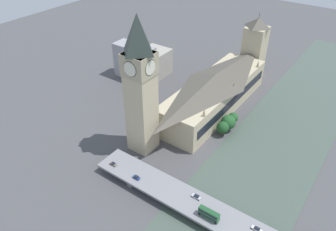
{
  "coord_description": "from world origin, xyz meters",
  "views": [
    {
      "loc": [
        -68.27,
        167.2,
        126.28
      ],
      "look_at": [
        22.72,
        39.67,
        17.79
      ],
      "focal_mm": 35.0,
      "sensor_mm": 36.0,
      "label": 1
    }
  ],
  "objects_px": {
    "road_bridge": "(222,219)",
    "clock_tower": "(140,84)",
    "parliament_hall": "(215,91)",
    "car_southbound_lead": "(257,229)",
    "car_northbound_tail": "(113,164)",
    "car_southbound_mid": "(196,197)",
    "victoria_tower": "(254,47)",
    "double_decker_bus_mid": "(209,214)",
    "car_northbound_lead": "(136,177)"
  },
  "relations": [
    {
      "from": "car_northbound_tail",
      "to": "car_southbound_mid",
      "type": "bearing_deg",
      "value": -172.33
    },
    {
      "from": "victoria_tower",
      "to": "car_northbound_tail",
      "type": "distance_m",
      "value": 151.82
    },
    {
      "from": "car_northbound_tail",
      "to": "car_southbound_mid",
      "type": "relative_size",
      "value": 0.83
    },
    {
      "from": "clock_tower",
      "to": "car_northbound_lead",
      "type": "relative_size",
      "value": 20.45
    },
    {
      "from": "car_northbound_tail",
      "to": "car_southbound_lead",
      "type": "bearing_deg",
      "value": -175.51
    },
    {
      "from": "car_southbound_lead",
      "to": "victoria_tower",
      "type": "bearing_deg",
      "value": -65.45
    },
    {
      "from": "car_northbound_tail",
      "to": "car_southbound_lead",
      "type": "xyz_separation_m",
      "value": [
        -78.52,
        -6.17,
        -0.05
      ]
    },
    {
      "from": "parliament_hall",
      "to": "clock_tower",
      "type": "distance_m",
      "value": 69.4
    },
    {
      "from": "clock_tower",
      "to": "road_bridge",
      "type": "bearing_deg",
      "value": 160.33
    },
    {
      "from": "victoria_tower",
      "to": "car_northbound_lead",
      "type": "relative_size",
      "value": 13.05
    },
    {
      "from": "car_southbound_lead",
      "to": "car_southbound_mid",
      "type": "relative_size",
      "value": 1.02
    },
    {
      "from": "car_northbound_lead",
      "to": "car_southbound_lead",
      "type": "distance_m",
      "value": 62.42
    },
    {
      "from": "victoria_tower",
      "to": "car_southbound_lead",
      "type": "height_order",
      "value": "victoria_tower"
    },
    {
      "from": "parliament_hall",
      "to": "road_bridge",
      "type": "xyz_separation_m",
      "value": [
        -50.73,
        84.42,
        -9.05
      ]
    },
    {
      "from": "road_bridge",
      "to": "victoria_tower",
      "type": "bearing_deg",
      "value": -70.96
    },
    {
      "from": "victoria_tower",
      "to": "car_northbound_tail",
      "type": "relative_size",
      "value": 13.18
    },
    {
      "from": "clock_tower",
      "to": "car_southbound_mid",
      "type": "distance_m",
      "value": 63.59
    },
    {
      "from": "car_northbound_tail",
      "to": "car_southbound_mid",
      "type": "xyz_separation_m",
      "value": [
        -47.86,
        -6.44,
        -0.01
      ]
    },
    {
      "from": "parliament_hall",
      "to": "car_southbound_lead",
      "type": "relative_size",
      "value": 21.5
    },
    {
      "from": "victoria_tower",
      "to": "car_southbound_mid",
      "type": "height_order",
      "value": "victoria_tower"
    },
    {
      "from": "clock_tower",
      "to": "car_northbound_tail",
      "type": "bearing_deg",
      "value": 90.92
    },
    {
      "from": "clock_tower",
      "to": "car_northbound_lead",
      "type": "bearing_deg",
      "value": 122.6
    },
    {
      "from": "car_southbound_lead",
      "to": "double_decker_bus_mid",
      "type": "bearing_deg",
      "value": 17.67
    },
    {
      "from": "clock_tower",
      "to": "road_bridge",
      "type": "xyz_separation_m",
      "value": [
        -63.91,
        22.84,
        -38.22
      ]
    },
    {
      "from": "car_northbound_tail",
      "to": "car_southbound_lead",
      "type": "distance_m",
      "value": 78.76
    },
    {
      "from": "parliament_hall",
      "to": "double_decker_bus_mid",
      "type": "xyz_separation_m",
      "value": [
        -45.58,
        87.78,
        -5.47
      ]
    },
    {
      "from": "parliament_hall",
      "to": "car_southbound_lead",
      "type": "distance_m",
      "value": 104.87
    },
    {
      "from": "victoria_tower",
      "to": "double_decker_bus_mid",
      "type": "distance_m",
      "value": 158.07
    },
    {
      "from": "car_southbound_mid",
      "to": "car_northbound_tail",
      "type": "bearing_deg",
      "value": 7.67
    },
    {
      "from": "car_southbound_mid",
      "to": "clock_tower",
      "type": "bearing_deg",
      "value": -22.0
    },
    {
      "from": "victoria_tower",
      "to": "car_southbound_mid",
      "type": "bearing_deg",
      "value": 103.73
    },
    {
      "from": "parliament_hall",
      "to": "car_southbound_lead",
      "type": "bearing_deg",
      "value": 128.95
    },
    {
      "from": "clock_tower",
      "to": "car_southbound_mid",
      "type": "height_order",
      "value": "clock_tower"
    },
    {
      "from": "double_decker_bus_mid",
      "to": "road_bridge",
      "type": "bearing_deg",
      "value": -146.84
    },
    {
      "from": "parliament_hall",
      "to": "car_southbound_mid",
      "type": "distance_m",
      "value": 88.66
    },
    {
      "from": "road_bridge",
      "to": "car_southbound_lead",
      "type": "relative_size",
      "value": 29.86
    },
    {
      "from": "double_decker_bus_mid",
      "to": "car_northbound_lead",
      "type": "relative_size",
      "value": 2.57
    },
    {
      "from": "car_northbound_lead",
      "to": "car_southbound_mid",
      "type": "height_order",
      "value": "car_southbound_mid"
    },
    {
      "from": "car_northbound_tail",
      "to": "car_southbound_lead",
      "type": "height_order",
      "value": "car_northbound_tail"
    },
    {
      "from": "clock_tower",
      "to": "double_decker_bus_mid",
      "type": "xyz_separation_m",
      "value": [
        -58.76,
        26.2,
        -34.64
      ]
    },
    {
      "from": "clock_tower",
      "to": "car_northbound_lead",
      "type": "distance_m",
      "value": 48.11
    },
    {
      "from": "clock_tower",
      "to": "victoria_tower",
      "type": "height_order",
      "value": "clock_tower"
    },
    {
      "from": "road_bridge",
      "to": "clock_tower",
      "type": "bearing_deg",
      "value": -19.67
    },
    {
      "from": "car_northbound_lead",
      "to": "victoria_tower",
      "type": "bearing_deg",
      "value": -88.58
    },
    {
      "from": "car_northbound_lead",
      "to": "car_southbound_mid",
      "type": "bearing_deg",
      "value": -167.68
    },
    {
      "from": "parliament_hall",
      "to": "car_southbound_mid",
      "type": "height_order",
      "value": "parliament_hall"
    },
    {
      "from": "parliament_hall",
      "to": "road_bridge",
      "type": "bearing_deg",
      "value": 121.0
    },
    {
      "from": "road_bridge",
      "to": "double_decker_bus_mid",
      "type": "bearing_deg",
      "value": 33.16
    },
    {
      "from": "victoria_tower",
      "to": "car_southbound_mid",
      "type": "relative_size",
      "value": 10.97
    },
    {
      "from": "parliament_hall",
      "to": "double_decker_bus_mid",
      "type": "relative_size",
      "value": 10.15
    }
  ]
}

